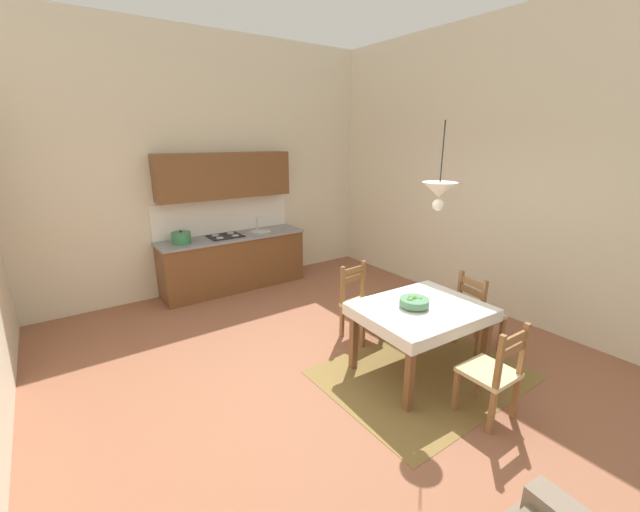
{
  "coord_description": "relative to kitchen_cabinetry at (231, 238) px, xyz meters",
  "views": [
    {
      "loc": [
        -2.26,
        -3.0,
        2.42
      ],
      "look_at": [
        0.06,
        0.3,
        1.2
      ],
      "focal_mm": 21.98,
      "sensor_mm": 36.0,
      "label": 1
    }
  ],
  "objects": [
    {
      "name": "ground_plane",
      "position": [
        -0.13,
        -2.91,
        -0.91
      ],
      "size": [
        6.23,
        6.96,
        0.1
      ],
      "primitive_type": "cube",
      "color": "#935B42"
    },
    {
      "name": "wall_back",
      "position": [
        -0.13,
        0.33,
        1.13
      ],
      "size": [
        6.23,
        0.12,
        3.97
      ],
      "primitive_type": "cube",
      "color": "beige",
      "rests_on": "ground_plane"
    },
    {
      "name": "wall_right",
      "position": [
        2.75,
        -2.91,
        1.13
      ],
      "size": [
        0.12,
        6.96,
        3.97
      ],
      "primitive_type": "cube",
      "color": "beige",
      "rests_on": "ground_plane"
    },
    {
      "name": "area_rug",
      "position": [
        0.61,
        -3.58,
        -0.85
      ],
      "size": [
        2.1,
        1.6,
        0.01
      ],
      "primitive_type": "cube",
      "color": "olive",
      "rests_on": "ground_plane"
    },
    {
      "name": "kitchen_cabinetry",
      "position": [
        0.0,
        0.0,
        0.0
      ],
      "size": [
        2.36,
        0.63,
        2.2
      ],
      "color": "brown",
      "rests_on": "ground_plane"
    },
    {
      "name": "dining_table",
      "position": [
        0.61,
        -3.48,
        -0.23
      ],
      "size": [
        1.34,
        1.09,
        0.75
      ],
      "color": "brown",
      "rests_on": "ground_plane"
    },
    {
      "name": "dining_chair_camera_side",
      "position": [
        0.57,
        -4.34,
        -0.41
      ],
      "size": [
        0.43,
        0.43,
        0.93
      ],
      "color": "#D1BC89",
      "rests_on": "ground_plane"
    },
    {
      "name": "dining_chair_window_side",
      "position": [
        1.56,
        -3.54,
        -0.41
      ],
      "size": [
        0.49,
        0.49,
        0.93
      ],
      "color": "#D1BC89",
      "rests_on": "ground_plane"
    },
    {
      "name": "dining_chair_kitchen_side",
      "position": [
        0.61,
        -2.53,
        -0.41
      ],
      "size": [
        0.45,
        0.45,
        0.93
      ],
      "color": "#D1BC89",
      "rests_on": "ground_plane"
    },
    {
      "name": "fruit_bowl",
      "position": [
        0.53,
        -3.44,
        -0.04
      ],
      "size": [
        0.3,
        0.3,
        0.12
      ],
      "color": "#4C7F5B",
      "rests_on": "dining_table"
    },
    {
      "name": "pendant_lamp",
      "position": [
        0.6,
        -3.58,
        1.09
      ],
      "size": [
        0.32,
        0.32,
        0.8
      ],
      "color": "black"
    }
  ]
}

